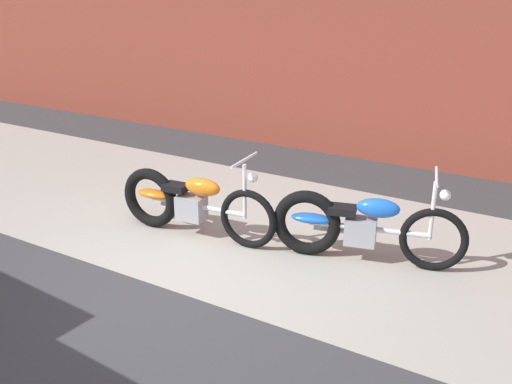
% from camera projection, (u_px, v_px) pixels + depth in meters
% --- Properties ---
extents(ground_plane, '(80.00, 80.00, 0.00)m').
position_uv_depth(ground_plane, '(162.00, 288.00, 5.53)').
color(ground_plane, '#38383A').
extents(sidewalk_slab, '(36.00, 3.50, 0.01)m').
position_uv_depth(sidewalk_slab, '(255.00, 225.00, 6.93)').
color(sidewalk_slab, '#9E998E').
rests_on(sidewalk_slab, ground).
extents(motorcycle_orange, '(2.01, 0.58, 1.03)m').
position_uv_depth(motorcycle_orange, '(186.00, 202.00, 6.56)').
color(motorcycle_orange, black).
rests_on(motorcycle_orange, ground).
extents(motorcycle_blue, '(1.97, 0.76, 1.03)m').
position_uv_depth(motorcycle_blue, '(353.00, 225.00, 5.94)').
color(motorcycle_blue, black).
rests_on(motorcycle_blue, ground).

